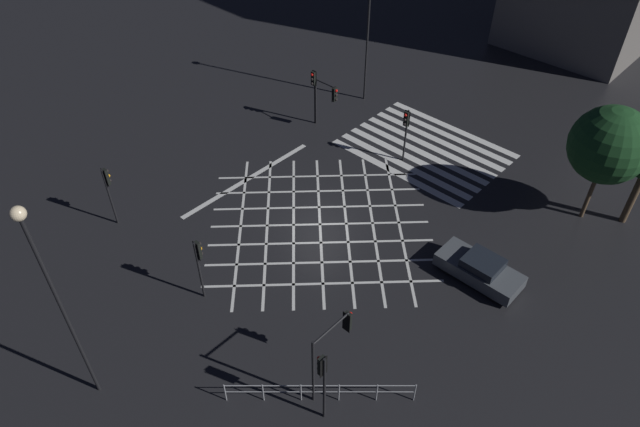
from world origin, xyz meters
name	(u,v)px	position (x,y,z in m)	size (l,w,h in m)	color
ground_plane	(320,224)	(0.00, 0.00, 0.00)	(200.00, 200.00, 0.00)	black
road_markings	(383,175)	(0.26, -5.68, 0.00)	(14.13, 19.98, 0.01)	silver
traffic_light_nw_cross	(334,340)	(-6.79, 6.53, 2.73)	(0.36, 2.16, 3.73)	black
traffic_light_se_main	(327,96)	(5.98, -7.07, 2.41)	(1.87, 0.36, 3.33)	black
traffic_light_ne_cross	(108,185)	(7.90, 7.12, 2.50)	(0.36, 0.39, 3.49)	black
traffic_light_median_south	(406,126)	(0.29, -7.54, 2.46)	(0.36, 0.39, 3.44)	black
traffic_light_nw_main	(323,375)	(-7.48, 7.87, 2.66)	(0.39, 0.36, 3.72)	black
traffic_light_median_north	(199,258)	(0.54, 7.15, 2.43)	(0.36, 0.39, 3.40)	black
traffic_light_se_cross	(314,86)	(7.04, -6.97, 2.69)	(0.36, 0.39, 3.76)	black
street_lamp_east	(49,281)	(-0.23, 13.14, 6.40)	(0.48, 0.48, 9.54)	black
street_lamp_west	(369,8)	(6.70, -11.69, 6.44)	(0.44, 0.44, 10.16)	black
street_tree_far	(609,145)	(-9.78, -10.05, 4.58)	(3.88, 3.88, 6.53)	brown
waiting_car	(480,269)	(-8.09, -2.35, 0.61)	(4.06, 1.72, 1.30)	#474C51
pedestrian_railing	(320,391)	(-7.00, 7.49, 0.67)	(5.41, 5.05, 1.05)	#9EA0A5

